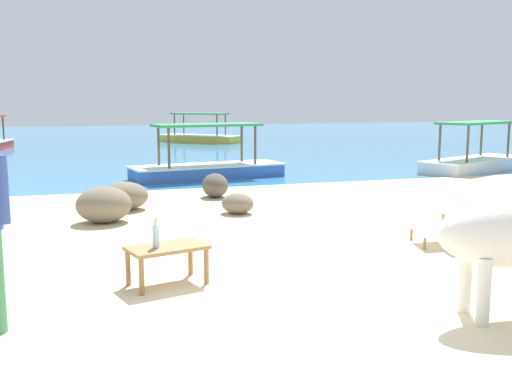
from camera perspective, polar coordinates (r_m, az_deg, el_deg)
sand_beach at (r=5.70m, az=4.87°, el=-9.90°), size 18.00×14.00×0.04m
water_surface at (r=27.13m, az=-13.15°, el=4.64°), size 60.00×36.00×0.03m
low_bench_table at (r=5.93m, az=-8.55°, el=-5.73°), size 0.85×0.62×0.39m
bottle at (r=5.83m, az=-9.60°, el=-4.17°), size 0.07×0.07×0.30m
deck_chair_near at (r=7.86m, az=17.90°, el=-2.05°), size 0.88×0.71×0.68m
shore_rock_large at (r=9.12m, az=-14.41°, el=-1.18°), size 0.91×0.84×0.54m
shore_rock_medium at (r=11.19m, az=-3.95°, el=0.64°), size 0.58×0.74×0.45m
shore_rock_small at (r=10.11m, az=-12.53°, el=-0.37°), size 0.87×0.80×0.47m
shore_rock_flat at (r=9.55m, az=-1.78°, el=-1.10°), size 0.69×0.71×0.33m
boat_blue at (r=14.22m, az=-4.67°, el=2.47°), size 3.81×1.70×1.29m
boat_yellow at (r=26.64m, az=-5.41°, el=5.39°), size 3.48×3.34×1.29m
boat_white at (r=16.69m, az=20.22°, el=2.89°), size 3.82×2.57×1.29m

